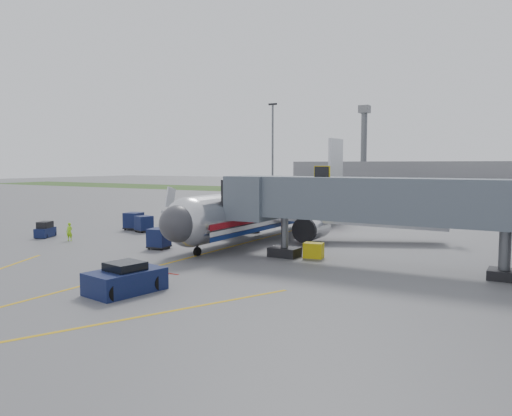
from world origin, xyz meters
The scene contains 16 objects.
ground centered at (0.00, 0.00, 0.00)m, with size 400.00×400.00×0.00m, color #565659.
grass_strip centered at (0.00, 90.00, 0.01)m, with size 300.00×25.00×0.01m, color #2D4C1E.
apron_markings centered at (0.00, -7.40, 0.00)m, with size 21.52×50.00×0.01m.
airliner centered at (0.00, 15.25, 2.65)m, with size 32.10×35.67×10.25m.
jet_bridge centered at (12.86, 5.00, 4.47)m, with size 25.30×4.00×6.90m.
light_mast_left centered at (-30.00, 70.00, 10.78)m, with size 2.00×0.44×20.40m.
distant_terminal centered at (-10.00, 170.00, 4.00)m, with size 120.00×14.00×8.00m, color slate.
control_tower centered at (-40.00, 165.00, 17.33)m, with size 4.00×4.00×30.00m.
pushback_tug centered at (3.23, -8.85, 0.70)m, with size 3.10×4.39×1.68m.
baggage_tug centered at (-18.42, 2.36, 0.67)m, with size 1.90×2.45×1.52m.
baggage_cart_a centered at (-4.62, 2.89, 0.86)m, with size 1.79×1.79×1.69m.
baggage_cart_b centered at (-15.03, 10.75, 0.94)m, with size 2.01×2.01×1.84m.
baggage_cart_c centered at (-12.90, 10.02, 0.85)m, with size 1.95×1.95×1.66m.
belt_loader centered at (-4.44, 14.30, 0.60)m, with size 2.53×5.10×2.40m.
ground_power_cart centered at (8.13, 5.61, 0.56)m, with size 1.55×1.16×1.14m.
ramp_worker centered at (-14.53, 2.00, 0.84)m, with size 0.62×0.40×1.69m, color #9BED1B.
Camera 1 is at (22.95, -28.51, 7.04)m, focal length 35.00 mm.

